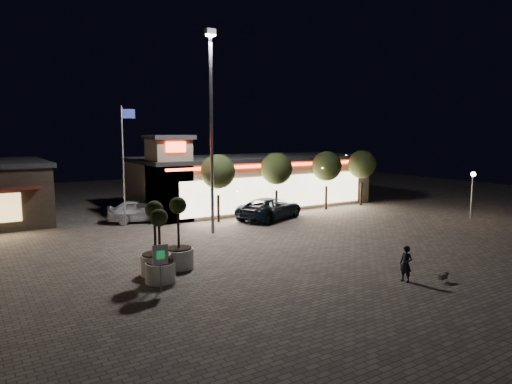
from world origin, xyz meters
TOP-DOWN VIEW (x-y plane):
  - ground at (0.00, 0.00)m, footprint 90.00×90.00m
  - retail_building at (9.51, 15.82)m, footprint 20.40×8.40m
  - floodlight_pole at (2.00, 8.00)m, footprint 0.60×0.40m
  - flagpole at (-1.90, 13.00)m, footprint 0.95×0.10m
  - lamp_post_east at (20.00, 2.00)m, footprint 0.36×0.36m
  - string_tree_a at (4.00, 11.00)m, footprint 2.42×2.42m
  - string_tree_b at (9.00, 11.00)m, footprint 2.42×2.42m
  - string_tree_c at (14.00, 11.00)m, footprint 2.42×2.42m
  - string_tree_d at (18.00, 11.00)m, footprint 2.42×2.42m
  - pickup_truck at (7.72, 9.95)m, footprint 6.31×4.62m
  - white_sedan at (-0.50, 14.00)m, footprint 5.14×3.20m
  - pedestrian at (4.49, -4.84)m, footprint 0.42×0.60m
  - dog at (5.80, -5.76)m, footprint 0.54×0.19m
  - planter_left at (-4.02, 1.81)m, footprint 1.35×1.35m
  - planter_mid at (-4.22, 0.73)m, footprint 1.27×1.27m
  - planter_right at (-2.75, 2.19)m, footprint 1.36×1.36m
  - valet_sign at (-4.60, -0.32)m, footprint 0.62×0.11m

SIDE VIEW (x-z plane):
  - ground at x=0.00m, z-range 0.00..0.00m
  - dog at x=5.80m, z-range 0.14..0.43m
  - pedestrian at x=4.49m, z-range 0.00..1.54m
  - pickup_truck at x=7.72m, z-range 0.00..1.59m
  - white_sedan at x=-0.50m, z-range 0.00..1.63m
  - planter_mid at x=-4.22m, z-range -0.60..2.52m
  - planter_left at x=-4.02m, z-range -0.63..2.68m
  - planter_right at x=-2.75m, z-range -0.64..2.70m
  - valet_sign at x=-4.60m, z-range 0.37..2.24m
  - retail_building at x=9.51m, z-range -0.84..5.26m
  - lamp_post_east at x=20.00m, z-range 0.72..4.20m
  - string_tree_a at x=4.00m, z-range 1.17..5.95m
  - string_tree_b at x=9.00m, z-range 1.17..5.95m
  - string_tree_c at x=14.00m, z-range 1.17..5.95m
  - string_tree_d at x=18.00m, z-range 1.17..5.95m
  - flagpole at x=-1.90m, z-range 0.74..8.74m
  - floodlight_pole at x=2.00m, z-range 0.83..13.21m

